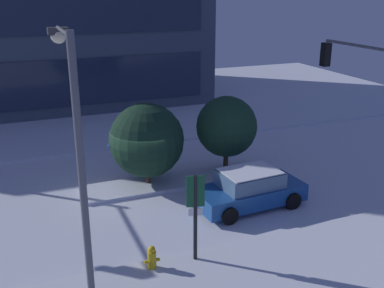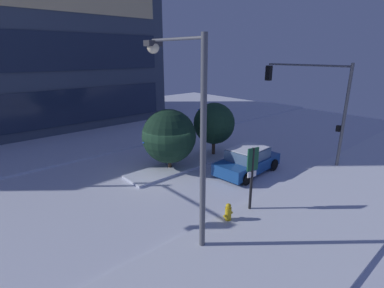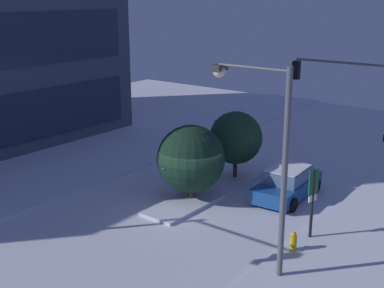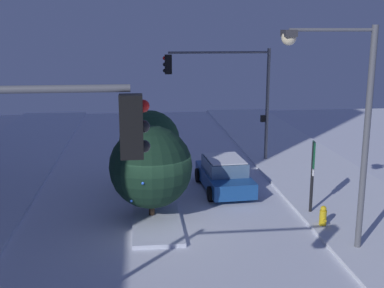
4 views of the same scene
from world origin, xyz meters
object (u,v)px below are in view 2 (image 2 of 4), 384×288
object	(u,v)px
car_near	(247,161)
decorated_tree_median	(214,123)
traffic_light_corner_near_right	(310,93)
street_lamp_arched	(186,114)
fire_hydrant	(228,213)
decorated_tree_left_of_median	(169,136)
parking_info_sign	(252,172)

from	to	relation	value
car_near	decorated_tree_median	world-z (taller)	decorated_tree_median
traffic_light_corner_near_right	street_lamp_arched	size ratio (longest dim) A/B	0.85
car_near	fire_hydrant	distance (m)	5.57
fire_hydrant	decorated_tree_median	bearing A→B (deg)	48.53
car_near	street_lamp_arched	bearing A→B (deg)	-163.76
car_near	street_lamp_arched	distance (m)	8.19
decorated_tree_median	traffic_light_corner_near_right	bearing A→B (deg)	-46.05
traffic_light_corner_near_right	decorated_tree_median	bearing A→B (deg)	43.95
fire_hydrant	decorated_tree_left_of_median	xyz separation A→B (m)	(1.72, 6.16, 1.62)
street_lamp_arched	parking_info_sign	world-z (taller)	street_lamp_arched
car_near	fire_hydrant	size ratio (longest dim) A/B	5.08
fire_hydrant	decorated_tree_median	xyz separation A→B (m)	(5.39, 6.10, 1.82)
parking_info_sign	fire_hydrant	bearing A→B (deg)	102.16
decorated_tree_median	decorated_tree_left_of_median	distance (m)	3.68
car_near	traffic_light_corner_near_right	size ratio (longest dim) A/B	0.72
parking_info_sign	traffic_light_corner_near_right	bearing A→B (deg)	-63.43
car_near	street_lamp_arched	world-z (taller)	street_lamp_arched
traffic_light_corner_near_right	street_lamp_arched	distance (m)	11.50
parking_info_sign	decorated_tree_left_of_median	world-z (taller)	decorated_tree_left_of_median
car_near	street_lamp_arched	size ratio (longest dim) A/B	0.62
street_lamp_arched	decorated_tree_left_of_median	world-z (taller)	street_lamp_arched
fire_hydrant	parking_info_sign	world-z (taller)	parking_info_sign
street_lamp_arched	decorated_tree_left_of_median	distance (m)	7.35
parking_info_sign	street_lamp_arched	bearing A→B (deg)	96.64
fire_hydrant	decorated_tree_median	size ratio (longest dim) A/B	0.24
traffic_light_corner_near_right	fire_hydrant	xyz separation A→B (m)	(-9.50, -1.85, -3.87)
street_lamp_arched	decorated_tree_left_of_median	bearing A→B (deg)	-31.59
fire_hydrant	parking_info_sign	xyz separation A→B (m)	(1.39, -0.03, 1.46)
traffic_light_corner_near_right	decorated_tree_left_of_median	size ratio (longest dim) A/B	1.70
fire_hydrant	decorated_tree_median	world-z (taller)	decorated_tree_median
fire_hydrant	decorated_tree_median	distance (m)	8.35
traffic_light_corner_near_right	decorated_tree_median	distance (m)	6.26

